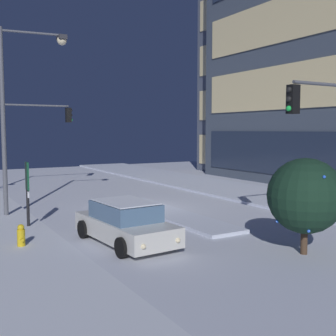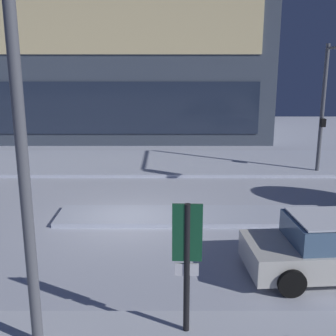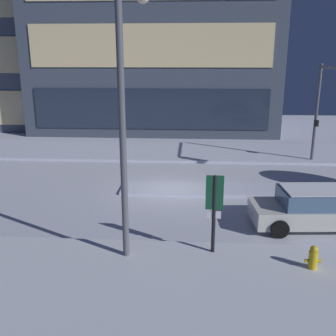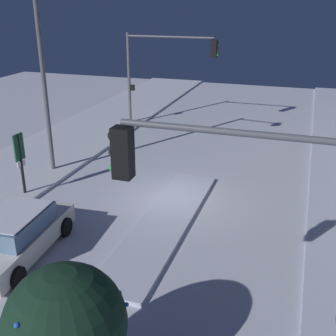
{
  "view_description": "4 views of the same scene",
  "coord_description": "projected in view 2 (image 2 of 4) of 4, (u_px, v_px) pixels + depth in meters",
  "views": [
    {
      "loc": [
        18.85,
        -9.54,
        3.97
      ],
      "look_at": [
        -0.2,
        1.54,
        1.99
      ],
      "focal_mm": 45.42,
      "sensor_mm": 36.0,
      "label": 1
    },
    {
      "loc": [
        1.26,
        -13.23,
        5.23
      ],
      "look_at": [
        1.21,
        0.92,
        1.59
      ],
      "focal_mm": 46.03,
      "sensor_mm": 36.0,
      "label": 2
    },
    {
      "loc": [
        0.88,
        -17.35,
        6.19
      ],
      "look_at": [
        -0.21,
        0.13,
        1.16
      ],
      "focal_mm": 41.64,
      "sensor_mm": 36.0,
      "label": 3
    },
    {
      "loc": [
        15.02,
        4.83,
        7.71
      ],
      "look_at": [
        1.66,
        0.37,
        2.07
      ],
      "focal_mm": 45.41,
      "sensor_mm": 36.0,
      "label": 4
    }
  ],
  "objects": [
    {
      "name": "ground",
      "position": [
        131.0,
        222.0,
        14.12
      ],
      "size": [
        52.0,
        52.0,
        0.0
      ],
      "primitive_type": "plane",
      "color": "silver"
    },
    {
      "name": "office_tower_secondary",
      "position": [
        4.0,
        12.0,
        31.28
      ],
      "size": [
        10.52,
        11.69,
        16.81
      ],
      "color": "#4C5466",
      "rests_on": "ground"
    },
    {
      "name": "parking_info_sign",
      "position": [
        188.0,
        255.0,
        7.9
      ],
      "size": [
        0.55,
        0.12,
        2.7
      ],
      "rotation": [
        0.0,
        0.0,
        1.53
      ],
      "color": "black",
      "rests_on": "ground"
    },
    {
      "name": "median_strip",
      "position": [
        193.0,
        216.0,
        14.44
      ],
      "size": [
        9.0,
        1.8,
        0.14
      ],
      "primitive_type": "cube",
      "color": "silver",
      "rests_on": "ground"
    },
    {
      "name": "curb_strip_far",
      "position": [
        145.0,
        163.0,
        21.78
      ],
      "size": [
        52.0,
        5.2,
        0.14
      ],
      "primitive_type": "cube",
      "color": "silver",
      "rests_on": "ground"
    },
    {
      "name": "street_lamp_arched",
      "position": [
        35.0,
        45.0,
        7.33
      ],
      "size": [
        0.72,
        2.93,
        8.44
      ],
      "rotation": [
        0.0,
        0.0,
        1.44
      ],
      "color": "#565960",
      "rests_on": "ground"
    }
  ]
}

